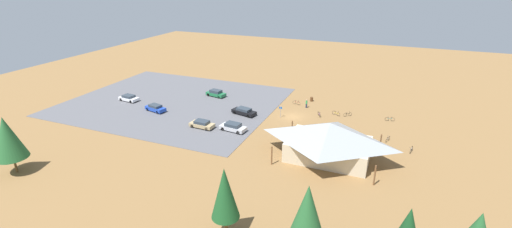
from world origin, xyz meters
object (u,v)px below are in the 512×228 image
at_px(car_silver_near_entry, 233,127).
at_px(bicycle_yellow_yard_left, 336,113).
at_px(lot_sign, 281,110).
at_px(car_blue_mid_lot, 155,108).
at_px(visitor_near_lot, 306,103).
at_px(trash_bin, 312,99).
at_px(pine_east, 225,193).
at_px(car_tan_second_row, 202,124).
at_px(bicycle_purple_edge_south, 319,114).
at_px(pine_far_west, 7,138).
at_px(bicycle_black_edge_north, 348,114).
at_px(pine_center, 308,211).
at_px(bicycle_teal_near_sign, 390,119).
at_px(car_white_far_end, 129,98).
at_px(bicycle_silver_trailside, 388,139).
at_px(bicycle_white_yard_right, 411,150).
at_px(bicycle_red_front_row, 296,103).
at_px(bike_pavilion, 329,138).
at_px(car_black_front_row, 244,111).

bearing_deg(car_silver_near_entry, bicycle_yellow_yard_left, -137.54).
bearing_deg(lot_sign, car_blue_mid_lot, 14.96).
relative_size(car_silver_near_entry, visitor_near_lot, 2.71).
distance_m(trash_bin, pine_east, 43.07).
relative_size(trash_bin, car_tan_second_row, 0.21).
bearing_deg(car_silver_near_entry, bicycle_purple_edge_south, -135.28).
bearing_deg(lot_sign, pine_far_west, 49.87).
distance_m(pine_far_west, car_tan_second_row, 27.45).
xyz_separation_m(bicycle_purple_edge_south, car_tan_second_row, (17.59, 12.79, 0.30)).
bearing_deg(bicycle_black_edge_north, pine_center, 92.38).
bearing_deg(car_tan_second_row, bicycle_teal_near_sign, -152.72).
xyz_separation_m(lot_sign, car_white_far_end, (32.18, 3.41, -0.72)).
height_order(pine_east, bicycle_teal_near_sign, pine_east).
bearing_deg(lot_sign, car_silver_near_entry, 57.79).
distance_m(bicycle_black_edge_north, visitor_near_lot, 8.43).
height_order(pine_center, bicycle_silver_trailside, pine_center).
bearing_deg(lot_sign, bicycle_teal_near_sign, -162.83).
height_order(lot_sign, car_tan_second_row, lot_sign).
distance_m(lot_sign, pine_center, 34.31).
bearing_deg(bicycle_white_yard_right, bicycle_silver_trailside, -35.70).
xyz_separation_m(lot_sign, bicycle_white_yard_right, (-22.45, 5.55, -1.02)).
xyz_separation_m(car_white_far_end, visitor_near_lot, (-35.37, -10.14, 0.22)).
bearing_deg(lot_sign, car_white_far_end, 6.05).
distance_m(pine_east, bicycle_purple_edge_south, 35.45).
bearing_deg(visitor_near_lot, bicycle_teal_near_sign, 176.77).
bearing_deg(bicycle_white_yard_right, car_white_far_end, -2.25).
distance_m(pine_center, car_tan_second_row, 32.84).
relative_size(bicycle_white_yard_right, bicycle_black_edge_north, 1.27).
height_order(pine_east, pine_far_west, pine_far_west).
bearing_deg(trash_bin, lot_sign, 73.54).
height_order(bicycle_red_front_row, car_silver_near_entry, car_silver_near_entry).
distance_m(bicycle_black_edge_north, car_silver_near_entry, 22.03).
height_order(pine_far_west, bicycle_purple_edge_south, pine_far_west).
xyz_separation_m(bike_pavilion, bicycle_red_front_row, (10.31, -19.71, -2.69)).
height_order(pine_far_west, car_blue_mid_lot, pine_far_west).
distance_m(lot_sign, car_black_front_row, 6.95).
bearing_deg(car_white_far_end, car_blue_mid_lot, 162.36).
distance_m(bicycle_red_front_row, car_blue_mid_lot, 27.92).
bearing_deg(bicycle_teal_near_sign, car_black_front_row, 15.68).
bearing_deg(car_blue_mid_lot, bicycle_red_front_row, -150.05).
relative_size(pine_east, bicycle_white_yard_right, 4.48).
relative_size(pine_far_west, bicycle_purple_edge_south, 5.21).
height_order(car_blue_mid_lot, car_white_far_end, car_blue_mid_lot).
relative_size(bicycle_black_edge_north, bicycle_purple_edge_south, 0.88).
relative_size(bicycle_black_edge_north, bicycle_teal_near_sign, 0.82).
bearing_deg(car_white_far_end, pine_far_west, 100.90).
xyz_separation_m(pine_center, car_silver_near_entry, (18.52, -22.80, -4.20)).
xyz_separation_m(pine_east, bicycle_white_yard_right, (-17.63, -26.38, -4.53)).
relative_size(pine_center, pine_far_west, 0.95).
relative_size(bicycle_yellow_yard_left, car_silver_near_entry, 0.34).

